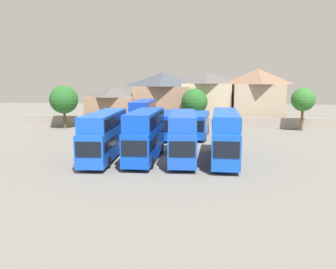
{
  "coord_description": "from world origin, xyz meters",
  "views": [
    {
      "loc": [
        3.68,
        -32.91,
        7.75
      ],
      "look_at": [
        0.0,
        3.0,
        2.12
      ],
      "focal_mm": 36.2,
      "sensor_mm": 36.0,
      "label": 1
    }
  ],
  "objects_px": {
    "bus_6": "(171,123)",
    "bus_7": "(198,123)",
    "bus_1": "(105,133)",
    "bus_4": "(225,133)",
    "bus_2": "(145,133)",
    "bus_5": "(143,116)",
    "tree_behind_wall": "(303,100)",
    "house_terrace_centre": "(163,97)",
    "tree_left_of_lot": "(194,102)",
    "house_terrace_left": "(113,105)",
    "tree_right_of_lot": "(64,100)",
    "bus_3": "(183,134)",
    "house_terrace_far_right": "(257,96)",
    "house_terrace_right": "(206,98)"
  },
  "relations": [
    {
      "from": "bus_6",
      "to": "bus_7",
      "type": "distance_m",
      "value": 3.86
    },
    {
      "from": "house_terrace_right",
      "to": "tree_right_of_lot",
      "type": "distance_m",
      "value": 25.69
    },
    {
      "from": "bus_1",
      "to": "house_terrace_far_right",
      "type": "xyz_separation_m",
      "value": [
        19.71,
        30.84,
        2.48
      ]
    },
    {
      "from": "tree_left_of_lot",
      "to": "bus_4",
      "type": "bearing_deg",
      "value": -82.04
    },
    {
      "from": "bus_3",
      "to": "bus_5",
      "type": "bearing_deg",
      "value": -158.24
    },
    {
      "from": "bus_2",
      "to": "tree_right_of_lot",
      "type": "distance_m",
      "value": 27.91
    },
    {
      "from": "bus_3",
      "to": "house_terrace_far_right",
      "type": "xyz_separation_m",
      "value": [
        11.83,
        30.52,
        2.48
      ]
    },
    {
      "from": "house_terrace_left",
      "to": "house_terrace_right",
      "type": "xyz_separation_m",
      "value": [
        17.57,
        1.54,
        1.34
      ]
    },
    {
      "from": "bus_5",
      "to": "tree_left_of_lot",
      "type": "height_order",
      "value": "tree_left_of_lot"
    },
    {
      "from": "house_terrace_left",
      "to": "tree_left_of_lot",
      "type": "distance_m",
      "value": 15.84
    },
    {
      "from": "house_terrace_left",
      "to": "house_terrace_centre",
      "type": "xyz_separation_m",
      "value": [
        9.4,
        1.34,
        1.39
      ]
    },
    {
      "from": "bus_3",
      "to": "bus_5",
      "type": "distance_m",
      "value": 15.66
    },
    {
      "from": "house_terrace_left",
      "to": "tree_behind_wall",
      "type": "height_order",
      "value": "tree_behind_wall"
    },
    {
      "from": "bus_3",
      "to": "house_terrace_far_right",
      "type": "bearing_deg",
      "value": 156.11
    },
    {
      "from": "house_terrace_centre",
      "to": "house_terrace_left",
      "type": "bearing_deg",
      "value": -171.9
    },
    {
      "from": "bus_4",
      "to": "house_terrace_right",
      "type": "xyz_separation_m",
      "value": [
        -1.67,
        31.14,
        2.08
      ]
    },
    {
      "from": "bus_5",
      "to": "tree_behind_wall",
      "type": "bearing_deg",
      "value": 106.22
    },
    {
      "from": "bus_1",
      "to": "bus_5",
      "type": "height_order",
      "value": "bus_5"
    },
    {
      "from": "bus_1",
      "to": "bus_2",
      "type": "distance_m",
      "value": 4.15
    },
    {
      "from": "house_terrace_left",
      "to": "tree_right_of_lot",
      "type": "xyz_separation_m",
      "value": [
        -6.05,
        -8.55,
        1.34
      ]
    },
    {
      "from": "bus_2",
      "to": "tree_right_of_lot",
      "type": "xyz_separation_m",
      "value": [
        -17.4,
        21.73,
        2.04
      ]
    },
    {
      "from": "bus_4",
      "to": "tree_behind_wall",
      "type": "relative_size",
      "value": 1.73
    },
    {
      "from": "bus_6",
      "to": "tree_behind_wall",
      "type": "relative_size",
      "value": 1.68
    },
    {
      "from": "house_terrace_centre",
      "to": "tree_left_of_lot",
      "type": "bearing_deg",
      "value": -35.62
    },
    {
      "from": "bus_3",
      "to": "bus_1",
      "type": "bearing_deg",
      "value": -90.44
    },
    {
      "from": "bus_3",
      "to": "house_terrace_left",
      "type": "height_order",
      "value": "house_terrace_left"
    },
    {
      "from": "bus_2",
      "to": "bus_6",
      "type": "relative_size",
      "value": 0.89
    },
    {
      "from": "tree_left_of_lot",
      "to": "tree_right_of_lot",
      "type": "xyz_separation_m",
      "value": [
        -21.58,
        -5.5,
        0.55
      ]
    },
    {
      "from": "bus_7",
      "to": "house_terrace_right",
      "type": "xyz_separation_m",
      "value": [
        1.19,
        16.82,
        2.88
      ]
    },
    {
      "from": "bus_4",
      "to": "house_terrace_far_right",
      "type": "height_order",
      "value": "house_terrace_far_right"
    },
    {
      "from": "house_terrace_centre",
      "to": "tree_left_of_lot",
      "type": "relative_size",
      "value": 1.66
    },
    {
      "from": "bus_5",
      "to": "bus_7",
      "type": "height_order",
      "value": "bus_5"
    },
    {
      "from": "tree_behind_wall",
      "to": "tree_right_of_lot",
      "type": "bearing_deg",
      "value": -178.52
    },
    {
      "from": "bus_5",
      "to": "tree_right_of_lot",
      "type": "height_order",
      "value": "tree_right_of_lot"
    },
    {
      "from": "bus_5",
      "to": "tree_right_of_lot",
      "type": "xyz_separation_m",
      "value": [
        -14.64,
        7.02,
        1.93
      ]
    },
    {
      "from": "tree_left_of_lot",
      "to": "bus_7",
      "type": "bearing_deg",
      "value": -85.99
    },
    {
      "from": "bus_4",
      "to": "house_terrace_left",
      "type": "height_order",
      "value": "house_terrace_left"
    },
    {
      "from": "bus_3",
      "to": "bus_5",
      "type": "xyz_separation_m",
      "value": [
        -6.49,
        14.26,
        0.21
      ]
    },
    {
      "from": "bus_4",
      "to": "bus_6",
      "type": "height_order",
      "value": "bus_4"
    },
    {
      "from": "bus_1",
      "to": "tree_behind_wall",
      "type": "xyz_separation_m",
      "value": [
        25.53,
        22.58,
        2.29
      ]
    },
    {
      "from": "bus_5",
      "to": "tree_behind_wall",
      "type": "distance_m",
      "value": 25.52
    },
    {
      "from": "bus_1",
      "to": "bus_4",
      "type": "xyz_separation_m",
      "value": [
        12.04,
        0.53,
        0.06
      ]
    },
    {
      "from": "bus_4",
      "to": "tree_behind_wall",
      "type": "height_order",
      "value": "tree_behind_wall"
    },
    {
      "from": "bus_6",
      "to": "tree_right_of_lot",
      "type": "relative_size",
      "value": 1.6
    },
    {
      "from": "tree_right_of_lot",
      "to": "tree_left_of_lot",
      "type": "bearing_deg",
      "value": 14.3
    },
    {
      "from": "bus_2",
      "to": "tree_right_of_lot",
      "type": "bearing_deg",
      "value": -140.53
    },
    {
      "from": "bus_1",
      "to": "bus_4",
      "type": "bearing_deg",
      "value": 89.69
    },
    {
      "from": "house_terrace_centre",
      "to": "bus_7",
      "type": "bearing_deg",
      "value": -67.21
    },
    {
      "from": "bus_6",
      "to": "house_terrace_centre",
      "type": "relative_size",
      "value": 1.05
    },
    {
      "from": "tree_right_of_lot",
      "to": "house_terrace_left",
      "type": "bearing_deg",
      "value": 54.7
    }
  ]
}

